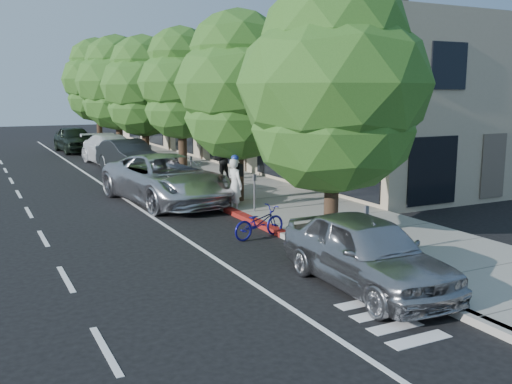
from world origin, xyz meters
TOP-DOWN VIEW (x-y plane):
  - ground at (0.00, 0.00)m, footprint 120.00×120.00m
  - sidewalk at (2.30, 8.00)m, footprint 4.60×56.00m
  - curb at (0.00, 8.00)m, footprint 0.30×56.00m
  - curb_red_segment at (0.00, 1.00)m, footprint 0.32×4.00m
  - storefront_building at (9.60, 18.00)m, footprint 10.00×36.00m
  - street_tree_0 at (0.90, -2.00)m, footprint 5.25×5.25m
  - street_tree_1 at (0.90, 4.00)m, footprint 4.57×4.57m
  - street_tree_2 at (0.90, 10.00)m, footprint 3.92×3.92m
  - street_tree_3 at (0.90, 16.00)m, footprint 4.67×4.67m
  - street_tree_4 at (0.90, 22.00)m, footprint 5.23×5.23m
  - street_tree_5 at (0.90, 28.00)m, footprint 5.08×5.08m
  - cyclist at (0.25, 2.89)m, footprint 0.58×0.76m
  - bicycle at (-0.68, -0.74)m, footprint 1.83×0.95m
  - silver_suv at (-1.37, 5.50)m, footprint 3.83×6.85m
  - dark_sedan at (-0.50, 14.50)m, footprint 2.40×5.23m
  - white_pickup at (-0.50, 18.04)m, footprint 2.94×6.02m
  - dark_suv_far at (-1.26, 25.94)m, footprint 2.41×5.36m
  - near_car_a at (-0.59, -5.50)m, footprint 2.00×4.70m
  - pedestrian at (2.39, 9.09)m, footprint 1.09×0.98m

SIDE VIEW (x-z plane):
  - ground at x=0.00m, z-range 0.00..0.00m
  - sidewalk at x=2.30m, z-range 0.00..0.15m
  - curb at x=0.00m, z-range 0.00..0.15m
  - curb_red_segment at x=0.00m, z-range 0.00..0.15m
  - bicycle at x=-0.68m, z-range 0.00..0.91m
  - near_car_a at x=-0.59m, z-range 0.00..1.58m
  - dark_sedan at x=-0.50m, z-range 0.00..1.66m
  - white_pickup at x=-0.50m, z-range 0.00..1.68m
  - dark_suv_far at x=-1.26m, z-range 0.00..1.79m
  - silver_suv at x=-1.37m, z-range 0.00..1.81m
  - cyclist at x=0.25m, z-range 0.00..1.87m
  - pedestrian at x=2.39m, z-range 0.15..2.00m
  - storefront_building at x=9.60m, z-range 0.00..7.00m
  - street_tree_0 at x=0.90m, z-range 0.64..7.80m
  - street_tree_1 at x=0.90m, z-range 0.77..7.81m
  - street_tree_3 at x=0.90m, z-range 0.78..7.97m
  - street_tree_2 at x=0.90m, z-range 0.91..7.95m
  - street_tree_4 at x=0.90m, z-range 0.79..8.49m
  - street_tree_5 at x=0.90m, z-range 0.90..8.90m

